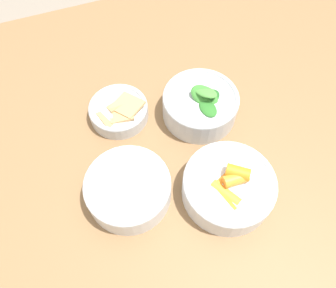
{
  "coord_description": "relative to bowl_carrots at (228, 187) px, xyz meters",
  "views": [
    {
      "loc": [
        0.12,
        0.29,
        1.33
      ],
      "look_at": [
        0.0,
        -0.01,
        0.78
      ],
      "focal_mm": 35.0,
      "sensor_mm": 36.0,
      "label": 1
    }
  ],
  "objects": [
    {
      "name": "ground_plane",
      "position": [
        0.07,
        -0.11,
        -0.79
      ],
      "size": [
        10.0,
        10.0,
        0.0
      ],
      "primitive_type": "plane",
      "color": "gray"
    },
    {
      "name": "dining_table",
      "position": [
        0.07,
        -0.11,
        -0.13
      ],
      "size": [
        1.25,
        1.05,
        0.75
      ],
      "color": "olive",
      "rests_on": "ground_plane"
    },
    {
      "name": "bowl_carrots",
      "position": [
        0.0,
        0.0,
        0.0
      ],
      "size": [
        0.17,
        0.17,
        0.07
      ],
      "color": "silver",
      "rests_on": "dining_table"
    },
    {
      "name": "bowl_greens",
      "position": [
        -0.03,
        -0.19,
        0.0
      ],
      "size": [
        0.16,
        0.16,
        0.09
      ],
      "color": "silver",
      "rests_on": "dining_table"
    },
    {
      "name": "bowl_beans_hotdog",
      "position": [
        0.17,
        -0.06,
        -0.0
      ],
      "size": [
        0.15,
        0.15,
        0.06
      ],
      "color": "silver",
      "rests_on": "dining_table"
    },
    {
      "name": "bowl_cookies",
      "position": [
        0.14,
        -0.24,
        -0.01
      ],
      "size": [
        0.12,
        0.12,
        0.04
      ],
      "color": "silver",
      "rests_on": "dining_table"
    }
  ]
}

